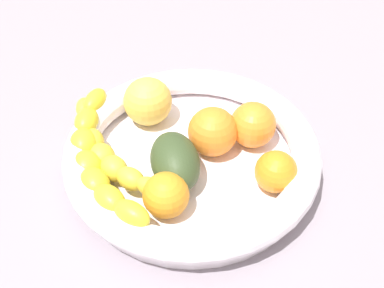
% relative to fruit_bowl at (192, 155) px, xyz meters
% --- Properties ---
extents(kitchen_counter, '(1.20, 1.20, 0.03)m').
position_rel_fruit_bowl_xyz_m(kitchen_counter, '(0.00, 0.00, -0.04)').
color(kitchen_counter, gray).
rests_on(kitchen_counter, ground).
extents(fruit_bowl, '(0.33, 0.33, 0.05)m').
position_rel_fruit_bowl_xyz_m(fruit_bowl, '(0.00, 0.00, 0.00)').
color(fruit_bowl, white).
rests_on(fruit_bowl, kitchen_counter).
extents(banana_draped_left, '(0.16, 0.17, 0.04)m').
position_rel_fruit_bowl_xyz_m(banana_draped_left, '(0.03, -0.11, 0.01)').
color(banana_draped_left, yellow).
rests_on(banana_draped_left, fruit_bowl).
extents(banana_draped_right, '(0.22, 0.15, 0.05)m').
position_rel_fruit_bowl_xyz_m(banana_draped_right, '(0.05, -0.11, 0.02)').
color(banana_draped_right, yellow).
rests_on(banana_draped_right, fruit_bowl).
extents(orange_front, '(0.07, 0.07, 0.07)m').
position_rel_fruit_bowl_xyz_m(orange_front, '(-0.02, 0.02, 0.02)').
color(orange_front, orange).
rests_on(orange_front, fruit_bowl).
extents(orange_mid_left, '(0.06, 0.06, 0.06)m').
position_rel_fruit_bowl_xyz_m(orange_mid_left, '(-0.05, 0.07, 0.02)').
color(orange_mid_left, orange).
rests_on(orange_mid_left, fruit_bowl).
extents(orange_mid_right, '(0.05, 0.05, 0.05)m').
position_rel_fruit_bowl_xyz_m(orange_mid_right, '(0.02, 0.11, 0.02)').
color(orange_mid_right, orange).
rests_on(orange_mid_right, fruit_bowl).
extents(orange_rear, '(0.05, 0.05, 0.05)m').
position_rel_fruit_bowl_xyz_m(orange_rear, '(0.09, -0.01, 0.02)').
color(orange_rear, orange).
rests_on(orange_rear, fruit_bowl).
extents(apple_yellow, '(0.07, 0.07, 0.07)m').
position_rel_fruit_bowl_xyz_m(apple_yellow, '(-0.07, -0.08, 0.02)').
color(apple_yellow, '#E8BE4B').
rests_on(apple_yellow, fruit_bowl).
extents(avocado_dark, '(0.11, 0.09, 0.06)m').
position_rel_fruit_bowl_xyz_m(avocado_dark, '(0.03, -0.01, 0.02)').
color(avocado_dark, '#344526').
rests_on(avocado_dark, fruit_bowl).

